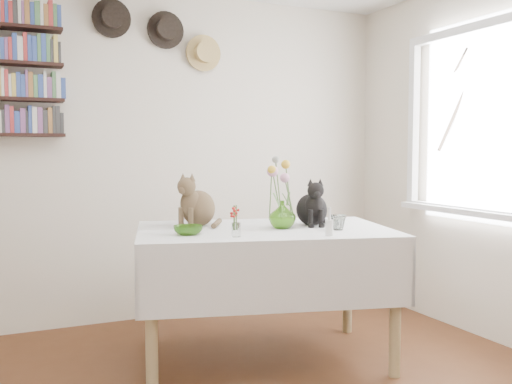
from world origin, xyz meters
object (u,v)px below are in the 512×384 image
tabby_cat (198,198)px  black_cat (312,201)px  dining_table (264,261)px  flower_vase (282,215)px

tabby_cat → black_cat: 0.72m
dining_table → black_cat: black_cat is taller
black_cat → flower_vase: bearing=-146.7°
dining_table → black_cat: bearing=1.6°
dining_table → flower_vase: bearing=-31.7°
tabby_cat → dining_table: bearing=10.7°
dining_table → tabby_cat: tabby_cat is taller
tabby_cat → flower_vase: bearing=12.9°
dining_table → tabby_cat: size_ratio=5.02×
tabby_cat → flower_vase: 0.56m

